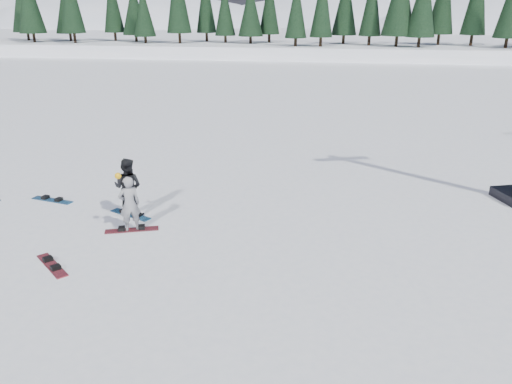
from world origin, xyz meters
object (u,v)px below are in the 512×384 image
snowboarder_man (128,187)px  snowboard_loose_c (52,200)px  snowboarder_woman (129,204)px  snowboard_loose_b (52,265)px

snowboarder_man → snowboard_loose_c: bearing=-10.4°
snowboard_loose_c → snowboarder_man: bearing=-1.9°
snowboarder_woman → snowboard_loose_b: size_ratio=1.18×
snowboarder_man → snowboard_loose_b: (-0.65, -3.37, -0.89)m
snowboarder_woman → snowboard_loose_b: snowboarder_woman is taller
snowboarder_man → snowboard_loose_c: 3.26m
snowboard_loose_c → snowboard_loose_b: bearing=-47.9°
snowboard_loose_c → snowboard_loose_b: 4.76m
snowboard_loose_b → snowboarder_woman: bearing=104.9°
snowboarder_man → snowboard_loose_b: snowboarder_man is taller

